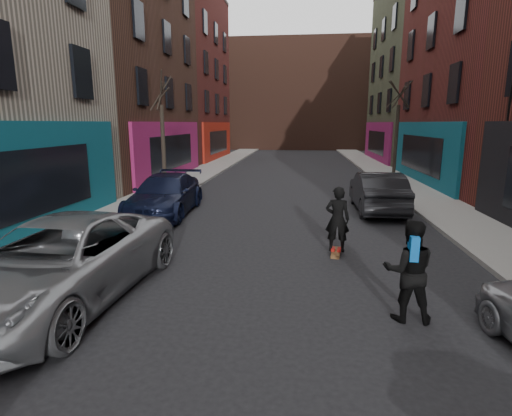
% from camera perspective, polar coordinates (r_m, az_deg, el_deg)
% --- Properties ---
extents(sidewalk_left, '(2.50, 84.00, 0.13)m').
position_cam_1_polar(sidewalk_left, '(32.03, -5.87, 5.94)').
color(sidewalk_left, gray).
rests_on(sidewalk_left, ground).
extents(sidewalk_right, '(2.50, 84.00, 0.13)m').
position_cam_1_polar(sidewalk_right, '(31.83, 16.81, 5.45)').
color(sidewalk_right, gray).
rests_on(sidewalk_right, ground).
extents(building_far, '(40.00, 10.00, 14.00)m').
position_cam_1_polar(building_far, '(57.24, 6.09, 15.55)').
color(building_far, '#47281E').
rests_on(building_far, ground).
extents(tree_left_far, '(2.00, 2.00, 6.50)m').
position_cam_1_polar(tree_left_far, '(20.27, -13.25, 11.58)').
color(tree_left_far, black).
rests_on(tree_left_far, sidewalk_left).
extents(tree_right_far, '(2.00, 2.00, 6.80)m').
position_cam_1_polar(tree_right_far, '(25.76, 19.54, 11.58)').
color(tree_right_far, black).
rests_on(tree_right_far, sidewalk_right).
extents(parked_left_far, '(3.01, 5.96, 1.62)m').
position_cam_1_polar(parked_left_far, '(8.66, -26.24, -6.90)').
color(parked_left_far, gray).
rests_on(parked_left_far, ground).
extents(parked_left_end, '(2.31, 5.26, 1.50)m').
position_cam_1_polar(parked_left_end, '(15.64, -12.84, 1.86)').
color(parked_left_end, black).
rests_on(parked_left_end, ground).
extents(parked_right_end, '(1.69, 4.77, 1.57)m').
position_cam_1_polar(parked_right_end, '(16.47, 16.93, 2.25)').
color(parked_right_end, black).
rests_on(parked_right_end, ground).
extents(skateboard, '(0.33, 0.82, 0.10)m').
position_cam_1_polar(skateboard, '(10.92, 11.35, -6.26)').
color(skateboard, brown).
rests_on(skateboard, ground).
extents(skateboarder, '(0.69, 0.50, 1.74)m').
position_cam_1_polar(skateboarder, '(10.67, 11.55, -1.57)').
color(skateboarder, black).
rests_on(skateboarder, skateboard).
extents(pedestrian, '(0.92, 0.74, 1.82)m').
position_cam_1_polar(pedestrian, '(7.53, 21.00, -8.34)').
color(pedestrian, black).
rests_on(pedestrian, ground).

